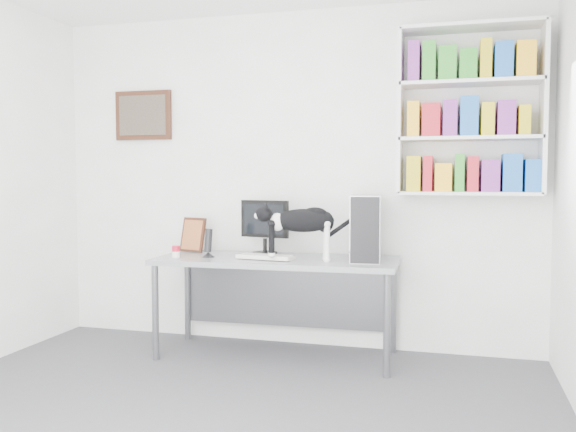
{
  "coord_description": "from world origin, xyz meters",
  "views": [
    {
      "loc": [
        1.31,
        -2.81,
        1.37
      ],
      "look_at": [
        0.12,
        1.53,
        1.08
      ],
      "focal_mm": 38.0,
      "sensor_mm": 36.0,
      "label": 1
    }
  ],
  "objects_px": {
    "pc_tower": "(366,228)",
    "desk": "(277,307)",
    "bookshelf": "(470,111)",
    "monitor": "(265,227)",
    "soup_can": "(176,252)",
    "keyboard": "(266,257)",
    "cat": "(301,234)",
    "speaker": "(208,242)",
    "leaning_print": "(193,234)"
  },
  "relations": [
    {
      "from": "keyboard",
      "to": "cat",
      "type": "height_order",
      "value": "cat"
    },
    {
      "from": "keyboard",
      "to": "desk",
      "type": "bearing_deg",
      "value": 65.82
    },
    {
      "from": "keyboard",
      "to": "soup_can",
      "type": "distance_m",
      "value": 0.69
    },
    {
      "from": "pc_tower",
      "to": "desk",
      "type": "bearing_deg",
      "value": -179.89
    },
    {
      "from": "keyboard",
      "to": "soup_can",
      "type": "bearing_deg",
      "value": -165.65
    },
    {
      "from": "bookshelf",
      "to": "speaker",
      "type": "height_order",
      "value": "bookshelf"
    },
    {
      "from": "monitor",
      "to": "leaning_print",
      "type": "bearing_deg",
      "value": -168.08
    },
    {
      "from": "desk",
      "to": "monitor",
      "type": "xyz_separation_m",
      "value": [
        -0.15,
        0.19,
        0.6
      ]
    },
    {
      "from": "pc_tower",
      "to": "leaning_print",
      "type": "distance_m",
      "value": 1.44
    },
    {
      "from": "monitor",
      "to": "pc_tower",
      "type": "height_order",
      "value": "pc_tower"
    },
    {
      "from": "desk",
      "to": "keyboard",
      "type": "xyz_separation_m",
      "value": [
        -0.06,
        -0.09,
        0.39
      ]
    },
    {
      "from": "soup_can",
      "to": "cat",
      "type": "xyz_separation_m",
      "value": [
        0.97,
        0.05,
        0.16
      ]
    },
    {
      "from": "desk",
      "to": "soup_can",
      "type": "xyz_separation_m",
      "value": [
        -0.75,
        -0.18,
        0.42
      ]
    },
    {
      "from": "monitor",
      "to": "keyboard",
      "type": "bearing_deg",
      "value": -61.28
    },
    {
      "from": "monitor",
      "to": "pc_tower",
      "type": "relative_size",
      "value": 0.91
    },
    {
      "from": "pc_tower",
      "to": "soup_can",
      "type": "distance_m",
      "value": 1.45
    },
    {
      "from": "monitor",
      "to": "cat",
      "type": "xyz_separation_m",
      "value": [
        0.38,
        -0.32,
        -0.02
      ]
    },
    {
      "from": "desk",
      "to": "keyboard",
      "type": "bearing_deg",
      "value": -122.96
    },
    {
      "from": "keyboard",
      "to": "speaker",
      "type": "distance_m",
      "value": 0.47
    },
    {
      "from": "leaning_print",
      "to": "soup_can",
      "type": "distance_m",
      "value": 0.37
    },
    {
      "from": "desk",
      "to": "bookshelf",
      "type": "bearing_deg",
      "value": 8.94
    },
    {
      "from": "desk",
      "to": "soup_can",
      "type": "bearing_deg",
      "value": -168.01
    },
    {
      "from": "bookshelf",
      "to": "cat",
      "type": "xyz_separation_m",
      "value": [
        -1.17,
        -0.38,
        -0.89
      ]
    },
    {
      "from": "soup_can",
      "to": "pc_tower",
      "type": "bearing_deg",
      "value": 10.1
    },
    {
      "from": "monitor",
      "to": "cat",
      "type": "relative_size",
      "value": 0.68
    },
    {
      "from": "desk",
      "to": "leaning_print",
      "type": "height_order",
      "value": "leaning_print"
    },
    {
      "from": "desk",
      "to": "cat",
      "type": "bearing_deg",
      "value": -30.93
    },
    {
      "from": "keyboard",
      "to": "pc_tower",
      "type": "bearing_deg",
      "value": 20.08
    },
    {
      "from": "desk",
      "to": "pc_tower",
      "type": "bearing_deg",
      "value": 4.59
    },
    {
      "from": "keyboard",
      "to": "speaker",
      "type": "relative_size",
      "value": 1.86
    },
    {
      "from": "pc_tower",
      "to": "bookshelf",
      "type": "bearing_deg",
      "value": 8.37
    },
    {
      "from": "monitor",
      "to": "soup_can",
      "type": "bearing_deg",
      "value": -137.47
    },
    {
      "from": "speaker",
      "to": "bookshelf",
      "type": "bearing_deg",
      "value": 18.44
    },
    {
      "from": "speaker",
      "to": "leaning_print",
      "type": "bearing_deg",
      "value": 139.9
    },
    {
      "from": "bookshelf",
      "to": "soup_can",
      "type": "relative_size",
      "value": 13.99
    },
    {
      "from": "bookshelf",
      "to": "leaning_print",
      "type": "relative_size",
      "value": 4.27
    },
    {
      "from": "keyboard",
      "to": "pc_tower",
      "type": "distance_m",
      "value": 0.78
    },
    {
      "from": "bookshelf",
      "to": "monitor",
      "type": "height_order",
      "value": "bookshelf"
    },
    {
      "from": "desk",
      "to": "pc_tower",
      "type": "xyz_separation_m",
      "value": [
        0.67,
        0.07,
        0.62
      ]
    },
    {
      "from": "monitor",
      "to": "speaker",
      "type": "xyz_separation_m",
      "value": [
        -0.36,
        -0.29,
        -0.11
      ]
    },
    {
      "from": "keyboard",
      "to": "cat",
      "type": "distance_m",
      "value": 0.34
    },
    {
      "from": "cat",
      "to": "soup_can",
      "type": "bearing_deg",
      "value": 166.17
    },
    {
      "from": "bookshelf",
      "to": "desk",
      "type": "relative_size",
      "value": 0.68
    },
    {
      "from": "desk",
      "to": "speaker",
      "type": "bearing_deg",
      "value": -170.47
    },
    {
      "from": "soup_can",
      "to": "bookshelf",
      "type": "bearing_deg",
      "value": 11.57
    },
    {
      "from": "desk",
      "to": "cat",
      "type": "relative_size",
      "value": 2.81
    },
    {
      "from": "desk",
      "to": "monitor",
      "type": "relative_size",
      "value": 4.16
    },
    {
      "from": "keyboard",
      "to": "leaning_print",
      "type": "height_order",
      "value": "leaning_print"
    },
    {
      "from": "soup_can",
      "to": "cat",
      "type": "relative_size",
      "value": 0.14
    },
    {
      "from": "desk",
      "to": "keyboard",
      "type": "relative_size",
      "value": 4.3
    }
  ]
}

